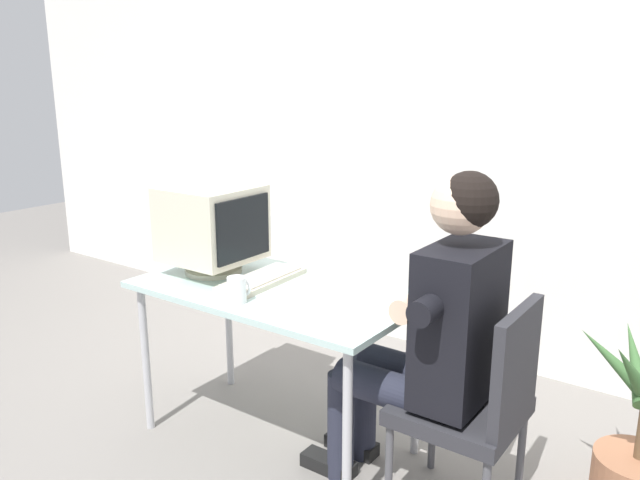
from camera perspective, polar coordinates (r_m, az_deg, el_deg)
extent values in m
plane|color=gray|center=(3.05, -3.82, -17.56)|extent=(12.00, 12.00, 0.00)
cube|color=silver|center=(3.65, 14.04, 12.19)|extent=(8.00, 0.10, 3.00)
cylinder|color=#B7B7BC|center=(3.08, -15.51, -10.34)|extent=(0.04, 0.04, 0.71)
cylinder|color=#B7B7BC|center=(2.40, 2.48, -17.36)|extent=(0.04, 0.04, 0.71)
cylinder|color=#B7B7BC|center=(3.41, -8.27, -7.40)|extent=(0.04, 0.04, 0.71)
cylinder|color=#B7B7BC|center=(2.82, 8.80, -12.36)|extent=(0.04, 0.04, 0.71)
cube|color=silver|center=(2.74, -4.07, -4.61)|extent=(1.24, 0.67, 0.03)
cylinder|color=beige|center=(2.98, -9.61, -2.71)|extent=(0.26, 0.26, 0.02)
cylinder|color=beige|center=(2.97, -9.64, -2.09)|extent=(0.06, 0.06, 0.05)
cube|color=beige|center=(2.93, -9.80, 1.54)|extent=(0.38, 0.39, 0.34)
cube|color=black|center=(2.79, -6.96, 1.03)|extent=(0.01, 0.33, 0.28)
cube|color=beige|center=(2.81, -5.30, -3.63)|extent=(0.19, 0.46, 0.02)
cube|color=beige|center=(2.80, -5.30, -3.32)|extent=(0.16, 0.41, 0.01)
cylinder|color=#4C4C51|center=(2.52, 6.26, -20.03)|extent=(0.03, 0.03, 0.39)
cylinder|color=#4C4C51|center=(2.81, 10.19, -16.32)|extent=(0.03, 0.03, 0.39)
cylinder|color=#4C4C51|center=(2.70, 17.73, -18.22)|extent=(0.03, 0.03, 0.39)
cube|color=#2D2D33|center=(2.48, 12.50, -14.88)|extent=(0.43, 0.43, 0.06)
cube|color=#2D2D33|center=(2.32, 17.37, -10.83)|extent=(0.04, 0.39, 0.42)
cube|color=black|center=(2.34, 12.50, -7.47)|extent=(0.22, 0.39, 0.58)
sphere|color=beige|center=(2.23, 12.64, 3.13)|extent=(0.21, 0.21, 0.21)
sphere|color=black|center=(2.21, 13.38, 3.54)|extent=(0.20, 0.20, 0.20)
cylinder|color=#262838|center=(2.48, 6.37, -13.33)|extent=(0.45, 0.14, 0.14)
cylinder|color=#262838|center=(2.62, 8.35, -11.78)|extent=(0.45, 0.14, 0.14)
cylinder|color=#262838|center=(2.69, 1.89, -16.49)|extent=(0.11, 0.11, 0.47)
cylinder|color=#262838|center=(2.83, 3.99, -14.93)|extent=(0.11, 0.11, 0.47)
cube|color=black|center=(2.83, 0.78, -19.66)|extent=(0.24, 0.09, 0.06)
cube|color=black|center=(2.96, 2.88, -18.05)|extent=(0.24, 0.09, 0.06)
cylinder|color=black|center=(2.11, 9.74, -6.19)|extent=(0.09, 0.14, 0.09)
cylinder|color=black|center=(2.51, 14.28, -3.14)|extent=(0.09, 0.14, 0.09)
cylinder|color=beige|center=(2.37, 9.48, -5.17)|extent=(0.09, 0.39, 0.09)
cone|color=#3C6635|center=(2.71, 26.70, -9.85)|extent=(0.23, 0.32, 0.30)
cone|color=#3C6635|center=(2.63, 25.38, -10.25)|extent=(0.33, 0.08, 0.28)
cone|color=#3C6635|center=(2.53, 26.58, -10.92)|extent=(0.18, 0.28, 0.34)
cylinder|color=white|center=(2.56, -7.56, -4.52)|extent=(0.08, 0.08, 0.11)
torus|color=white|center=(2.59, -6.90, -4.27)|extent=(0.07, 0.01, 0.07)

